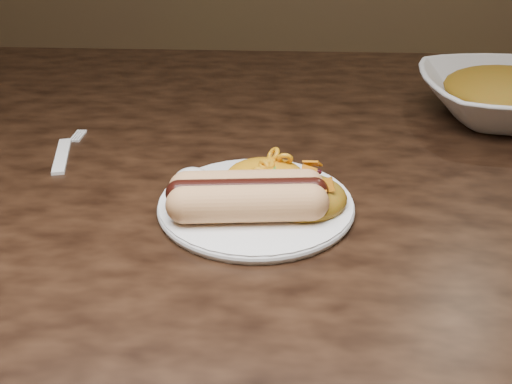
{
  "coord_description": "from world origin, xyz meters",
  "views": [
    {
      "loc": [
        0.09,
        -0.72,
        1.07
      ],
      "look_at": [
        0.06,
        -0.17,
        0.77
      ],
      "focal_mm": 42.0,
      "sensor_mm": 36.0,
      "label": 1
    }
  ],
  "objects_px": {
    "plate": "(256,205)",
    "table": "(217,204)",
    "fork": "(62,156)",
    "serving_bowl": "(508,97)"
  },
  "relations": [
    {
      "from": "table",
      "to": "plate",
      "type": "relative_size",
      "value": 7.79
    },
    {
      "from": "table",
      "to": "fork",
      "type": "relative_size",
      "value": 10.04
    },
    {
      "from": "plate",
      "to": "table",
      "type": "bearing_deg",
      "value": 110.35
    },
    {
      "from": "table",
      "to": "serving_bowl",
      "type": "bearing_deg",
      "value": 15.29
    },
    {
      "from": "table",
      "to": "fork",
      "type": "distance_m",
      "value": 0.22
    },
    {
      "from": "table",
      "to": "plate",
      "type": "distance_m",
      "value": 0.21
    },
    {
      "from": "fork",
      "to": "serving_bowl",
      "type": "height_order",
      "value": "serving_bowl"
    },
    {
      "from": "plate",
      "to": "serving_bowl",
      "type": "height_order",
      "value": "serving_bowl"
    },
    {
      "from": "serving_bowl",
      "to": "fork",
      "type": "bearing_deg",
      "value": -164.29
    },
    {
      "from": "plate",
      "to": "serving_bowl",
      "type": "xyz_separation_m",
      "value": [
        0.35,
        0.28,
        0.03
      ]
    }
  ]
}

